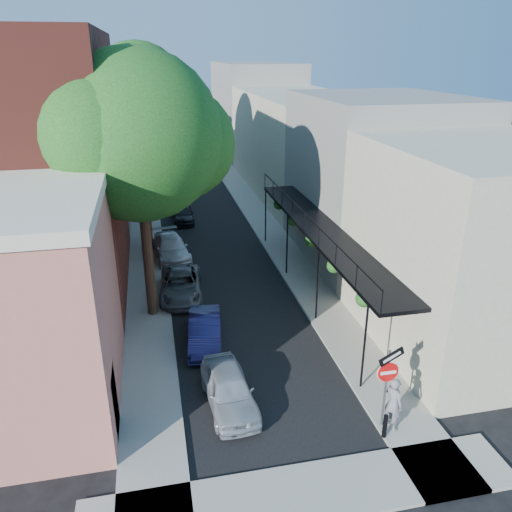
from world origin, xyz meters
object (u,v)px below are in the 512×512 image
parked_car_c (181,285)px  pedestrian (393,403)px  sign_post (388,375)px  oak_far (145,95)px  parked_car_b (205,331)px  oak_mid (147,131)px  parked_car_f (180,199)px  parked_car_a (229,389)px  bollard (385,426)px  parked_car_e (183,214)px  oak_near (149,139)px  parked_car_d (171,248)px

parked_car_c → pedestrian: (5.79, -10.82, 0.43)m
sign_post → oak_far: bearing=103.9°
parked_car_b → parked_car_c: parked_car_b is taller
oak_mid → parked_car_f: 11.13m
parked_car_a → parked_car_f: size_ratio=1.05×
oak_far → pedestrian: 28.20m
bollard → oak_mid: oak_mid is taller
sign_post → parked_car_e: bearing=101.6°
parked_car_a → parked_car_f: parked_car_a is taller
oak_mid → pedestrian: size_ratio=5.61×
oak_near → parked_car_a: 10.36m
oak_near → sign_post: bearing=-54.9°
parked_car_c → parked_car_d: bearing=96.6°
bollard → oak_mid: (-6.42, 17.73, 6.54)m
parked_car_d → parked_car_e: parked_car_d is taller
oak_near → parked_car_e: oak_near is taller
oak_near → parked_car_d: (0.77, 6.43, -7.24)m
oak_mid → parked_car_a: size_ratio=2.74×
oak_far → parked_car_e: 8.87m
parked_car_b → pedestrian: bearing=-43.3°
bollard → parked_car_b: bearing=125.7°
parked_car_a → parked_car_f: (0.00, 23.95, -0.05)m
oak_mid → parked_car_a: oak_mid is taller
oak_near → parked_car_b: oak_near is taller
parked_car_c → parked_car_d: (-0.21, 5.02, 0.04)m
sign_post → parked_car_e: 22.80m
bollard → oak_mid: 19.96m
oak_near → pedestrian: (6.77, -9.40, -6.85)m
oak_mid → oak_far: size_ratio=0.86×
sign_post → oak_near: 12.77m
oak_mid → parked_car_f: oak_mid is taller
parked_car_a → parked_car_e: 20.15m
parked_car_d → pedestrian: pedestrian is taller
oak_mid → parked_car_b: bearing=-81.5°
parked_car_e → parked_car_f: bearing=91.1°
parked_car_b → parked_car_d: 9.63m
parked_car_c → parked_car_d: size_ratio=0.98×
oak_near → parked_car_d: oak_near is taller
parked_car_e → oak_far: bearing=117.1°
oak_far → parked_car_e: oak_far is taller
parked_car_a → parked_car_d: 13.63m
bollard → parked_car_d: parked_car_d is taller
parked_car_d → parked_car_f: bearing=76.4°
sign_post → parked_car_c: (-5.55, 10.70, -1.44)m
oak_mid → parked_car_e: size_ratio=2.96×
sign_post → parked_car_f: size_ratio=0.84×
parked_car_a → parked_car_f: 23.95m
parked_car_a → parked_car_b: 4.00m
oak_mid → pedestrian: oak_mid is taller
sign_post → parked_car_a: size_ratio=0.80×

